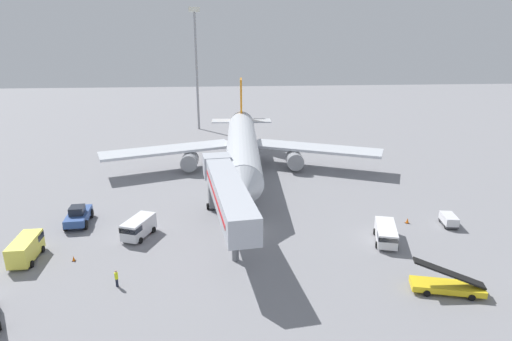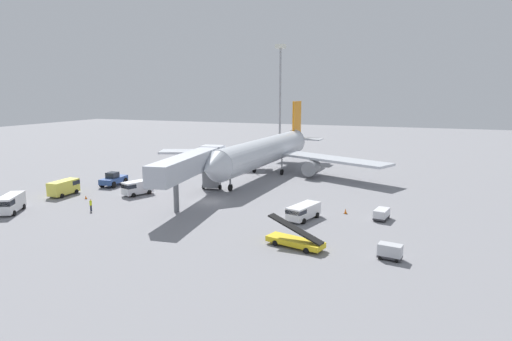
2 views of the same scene
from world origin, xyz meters
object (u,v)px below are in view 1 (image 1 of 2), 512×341
(service_van_outer_right, at_px, (26,248))
(ground_crew_worker_foreground, at_px, (116,278))
(airplane_at_gate, at_px, (242,145))
(pushback_tug, at_px, (78,216))
(baggage_cart_far_right, at_px, (449,220))
(service_van_mid_center, at_px, (138,227))
(belt_loader_truck, at_px, (447,285))
(apron_light_mast, at_px, (196,48))
(jet_bridge, at_px, (226,190))
(safety_cone_alpha, at_px, (74,259))
(service_van_near_left, at_px, (386,233))
(safety_cone_bravo, at_px, (407,221))

(service_van_outer_right, bearing_deg, ground_crew_worker_foreground, -29.56)
(airplane_at_gate, distance_m, pushback_tug, 28.26)
(baggage_cart_far_right, height_order, ground_crew_worker_foreground, ground_crew_worker_foreground)
(airplane_at_gate, bearing_deg, baggage_cart_far_right, -44.65)
(service_van_mid_center, bearing_deg, baggage_cart_far_right, -0.02)
(belt_loader_truck, bearing_deg, apron_light_mast, 109.14)
(apron_light_mast, bearing_deg, jet_bridge, -84.38)
(airplane_at_gate, xyz_separation_m, jet_bridge, (-3.04, -22.99, 0.82))
(airplane_at_gate, xyz_separation_m, service_van_outer_right, (-23.26, -27.15, -3.21))
(airplane_at_gate, xyz_separation_m, service_van_mid_center, (-12.94, -23.08, -3.28))
(jet_bridge, relative_size, pushback_tug, 4.03)
(jet_bridge, xyz_separation_m, belt_loader_truck, (19.07, -13.32, -4.58))
(safety_cone_alpha, xyz_separation_m, apron_light_mast, (9.74, 63.03, 18.83))
(pushback_tug, xyz_separation_m, belt_loader_truck, (36.75, -17.40, -0.34))
(service_van_near_left, relative_size, service_van_outer_right, 1.13)
(belt_loader_truck, relative_size, service_van_mid_center, 1.30)
(safety_cone_alpha, bearing_deg, pushback_tug, 103.85)
(belt_loader_truck, relative_size, baggage_cart_far_right, 2.17)
(safety_cone_alpha, distance_m, apron_light_mast, 66.50)
(belt_loader_truck, bearing_deg, service_van_mid_center, 155.45)
(safety_cone_alpha, distance_m, safety_cone_bravo, 37.73)
(pushback_tug, height_order, service_van_near_left, pushback_tug)
(jet_bridge, relative_size, service_van_mid_center, 4.46)
(airplane_at_gate, bearing_deg, ground_crew_worker_foreground, -111.72)
(safety_cone_alpha, bearing_deg, service_van_near_left, 2.25)
(airplane_at_gate, relative_size, ground_crew_worker_foreground, 28.82)
(service_van_mid_center, xyz_separation_m, apron_light_mast, (4.18, 58.20, 17.86))
(service_van_near_left, bearing_deg, pushback_tug, 167.57)
(service_van_near_left, relative_size, safety_cone_bravo, 8.38)
(service_van_near_left, bearing_deg, service_van_outer_right, -179.21)
(jet_bridge, bearing_deg, pushback_tug, 167.01)
(jet_bridge, xyz_separation_m, pushback_tug, (-17.68, 4.08, -4.24))
(pushback_tug, relative_size, ground_crew_worker_foreground, 3.32)
(ground_crew_worker_foreground, height_order, safety_cone_alpha, ground_crew_worker_foreground)
(apron_light_mast, bearing_deg, ground_crew_worker_foreground, -93.66)
(airplane_at_gate, relative_size, apron_light_mast, 1.69)
(ground_crew_worker_foreground, height_order, apron_light_mast, apron_light_mast)
(airplane_at_gate, bearing_deg, pushback_tug, -137.61)
(baggage_cart_far_right, height_order, apron_light_mast, apron_light_mast)
(service_van_near_left, distance_m, safety_cone_alpha, 32.79)
(pushback_tug, bearing_deg, jet_bridge, -12.99)
(baggage_cart_far_right, relative_size, apron_light_mast, 0.11)
(service_van_near_left, xyz_separation_m, ground_crew_worker_foreground, (-27.36, -6.28, -0.21))
(jet_bridge, distance_m, safety_cone_bravo, 22.40)
(ground_crew_worker_foreground, bearing_deg, service_van_mid_center, 89.02)
(service_van_outer_right, distance_m, ground_crew_worker_foreground, 11.68)
(service_van_near_left, distance_m, service_van_outer_right, 37.52)
(jet_bridge, xyz_separation_m, apron_light_mast, (-5.72, 58.11, 13.76))
(service_van_mid_center, bearing_deg, apron_light_mast, 85.89)
(apron_light_mast, bearing_deg, safety_cone_bravo, -64.28)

